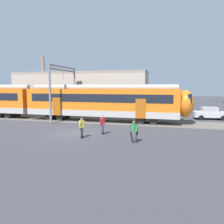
% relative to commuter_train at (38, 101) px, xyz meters
% --- Properties ---
extents(ground_plane, '(160.00, 160.00, 0.00)m').
position_rel_commuter_train_xyz_m(ground_plane, '(8.29, -7.30, -2.25)').
color(ground_plane, '#38383D').
extents(track_bed, '(80.00, 4.40, 0.01)m').
position_rel_commuter_train_xyz_m(track_bed, '(-2.48, 0.00, -2.25)').
color(track_bed, '#605951').
rests_on(track_bed, ground).
extents(commuter_train, '(38.05, 3.07, 4.73)m').
position_rel_commuter_train_xyz_m(commuter_train, '(0.00, 0.00, 0.00)').
color(commuter_train, '#B2ADA8').
rests_on(commuter_train, ground).
extents(pedestrian_yellow, '(0.55, 0.67, 1.67)m').
position_rel_commuter_train_xyz_m(pedestrian_yellow, '(9.70, -8.69, -1.26)').
color(pedestrian_yellow, '#28282D').
rests_on(pedestrian_yellow, ground).
extents(pedestrian_red, '(0.46, 0.67, 1.67)m').
position_rel_commuter_train_xyz_m(pedestrian_red, '(10.92, -6.98, -1.29)').
color(pedestrian_red, navy).
rests_on(pedestrian_red, ground).
extents(pedestrian_green, '(0.67, 0.51, 1.67)m').
position_rel_commuter_train_xyz_m(pedestrian_green, '(13.99, -9.05, -1.26)').
color(pedestrian_green, '#28282D').
rests_on(pedestrian_green, ground).
extents(parked_car_silver, '(4.09, 1.94, 1.54)m').
position_rel_commuter_train_xyz_m(parked_car_silver, '(21.39, 4.63, -1.47)').
color(parked_car_silver, '#B7BABF').
rests_on(parked_car_silver, ground).
extents(catenary_gantry, '(0.24, 6.64, 6.53)m').
position_rel_commuter_train_xyz_m(catenary_gantry, '(3.72, 0.00, 2.06)').
color(catenary_gantry, gray).
rests_on(catenary_gantry, ground).
extents(background_building, '(21.83, 5.00, 9.20)m').
position_rel_commuter_train_xyz_m(background_building, '(2.11, 8.60, 0.95)').
color(background_building, '#B2A899').
rests_on(background_building, ground).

